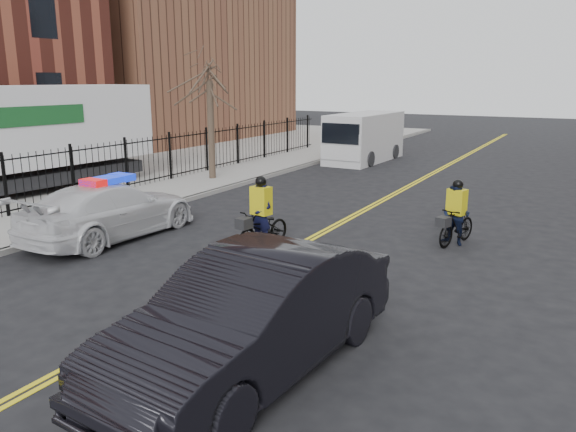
{
  "coord_description": "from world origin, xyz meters",
  "views": [
    {
      "loc": [
        6.56,
        -8.89,
        4.22
      ],
      "look_at": [
        0.77,
        1.52,
        1.3
      ],
      "focal_mm": 35.0,
      "sensor_mm": 36.0,
      "label": 1
    }
  ],
  "objects_px": {
    "dark_sedan": "(254,315)",
    "cyclist_far": "(455,219)",
    "cargo_van": "(363,138)",
    "cyclist_near": "(261,223)",
    "police_cruiser": "(110,210)"
  },
  "relations": [
    {
      "from": "cargo_van",
      "to": "cyclist_near",
      "type": "bearing_deg",
      "value": -75.65
    },
    {
      "from": "police_cruiser",
      "to": "cyclist_far",
      "type": "distance_m",
      "value": 9.18
    },
    {
      "from": "cargo_van",
      "to": "cyclist_far",
      "type": "bearing_deg",
      "value": -57.52
    },
    {
      "from": "police_cruiser",
      "to": "cargo_van",
      "type": "bearing_deg",
      "value": -91.19
    },
    {
      "from": "police_cruiser",
      "to": "cyclist_far",
      "type": "xyz_separation_m",
      "value": [
        8.32,
        3.88,
        -0.09
      ]
    },
    {
      "from": "dark_sedan",
      "to": "cyclist_far",
      "type": "relative_size",
      "value": 3.06
    },
    {
      "from": "police_cruiser",
      "to": "dark_sedan",
      "type": "bearing_deg",
      "value": 150.53
    },
    {
      "from": "dark_sedan",
      "to": "cyclist_far",
      "type": "xyz_separation_m",
      "value": [
        1.03,
        8.1,
        -0.21
      ]
    },
    {
      "from": "dark_sedan",
      "to": "cargo_van",
      "type": "relative_size",
      "value": 0.9
    },
    {
      "from": "cargo_van",
      "to": "cyclist_near",
      "type": "xyz_separation_m",
      "value": [
        3.52,
        -15.81,
        -0.56
      ]
    },
    {
      "from": "dark_sedan",
      "to": "cargo_van",
      "type": "xyz_separation_m",
      "value": [
        -6.75,
        21.23,
        0.32
      ]
    },
    {
      "from": "dark_sedan",
      "to": "cyclist_near",
      "type": "bearing_deg",
      "value": 125.08
    },
    {
      "from": "cargo_van",
      "to": "cyclist_far",
      "type": "distance_m",
      "value": 15.27
    },
    {
      "from": "dark_sedan",
      "to": "cargo_van",
      "type": "distance_m",
      "value": 22.28
    },
    {
      "from": "cyclist_far",
      "to": "cyclist_near",
      "type": "bearing_deg",
      "value": -131.78
    }
  ]
}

